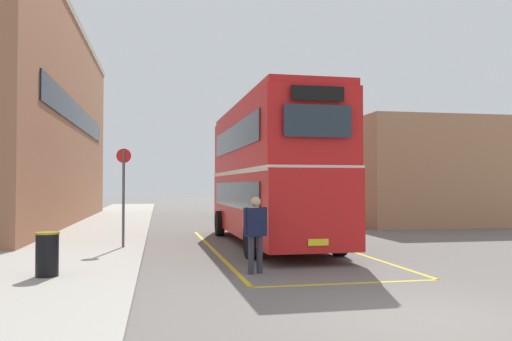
{
  "coord_description": "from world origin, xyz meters",
  "views": [
    {
      "loc": [
        -4.08,
        -7.36,
        2.03
      ],
      "look_at": [
        -0.53,
        11.67,
        2.56
      ],
      "focal_mm": 36.62,
      "sensor_mm": 36.0,
      "label": 1
    }
  ],
  "objects": [
    {
      "name": "depot_building_right",
      "position": [
        9.86,
        23.03,
        2.67
      ],
      "size": [
        8.78,
        17.05,
        5.34
      ],
      "color": "#AD7A56",
      "rests_on": "ground"
    },
    {
      "name": "bay_marking_yellow",
      "position": [
        -0.33,
        8.14,
        0.0
      ],
      "size": [
        4.46,
        12.47,
        0.01
      ],
      "color": "gold",
      "rests_on": "ground"
    },
    {
      "name": "pedestrian_boarding",
      "position": [
        -1.89,
        4.42,
        1.03
      ],
      "size": [
        0.56,
        0.38,
        1.76
      ],
      "color": "#2D2D38",
      "rests_on": "ground"
    },
    {
      "name": "brick_building_left",
      "position": [
        -11.36,
        20.36,
        5.17
      ],
      "size": [
        6.65,
        23.69,
        10.32
      ],
      "color": "#9E6647",
      "rests_on": "ground"
    },
    {
      "name": "sidewalk_left",
      "position": [
        -6.5,
        16.8,
        0.07
      ],
      "size": [
        4.0,
        57.6,
        0.14
      ],
      "primitive_type": "cube",
      "color": "#A39E93",
      "rests_on": "ground"
    },
    {
      "name": "single_deck_bus",
      "position": [
        3.03,
        26.44,
        1.64
      ],
      "size": [
        3.07,
        8.88,
        3.02
      ],
      "color": "black",
      "rests_on": "ground"
    },
    {
      "name": "ground_plane",
      "position": [
        0.0,
        14.4,
        0.0
      ],
      "size": [
        135.6,
        135.6,
        0.0
      ],
      "primitive_type": "plane",
      "color": "#66605B"
    },
    {
      "name": "litter_bin",
      "position": [
        -6.34,
        4.06,
        0.6
      ],
      "size": [
        0.48,
        0.48,
        0.91
      ],
      "color": "black",
      "rests_on": "sidewalk_left"
    },
    {
      "name": "double_decker_bus",
      "position": [
        -0.35,
        10.07,
        2.51
      ],
      "size": [
        2.99,
        10.44,
        4.75
      ],
      "color": "black",
      "rests_on": "ground"
    },
    {
      "name": "bus_stop_sign",
      "position": [
        -5.13,
        8.99,
        1.92
      ],
      "size": [
        0.44,
        0.08,
        3.0
      ],
      "color": "#4C4C51",
      "rests_on": "sidewalk_left"
    }
  ]
}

